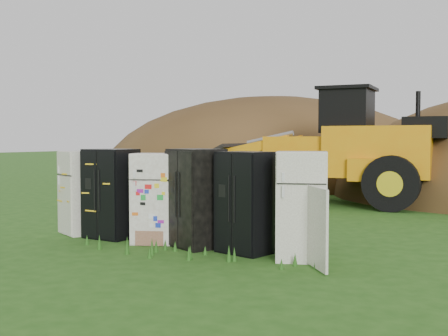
# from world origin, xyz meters

# --- Properties ---
(ground) EXTENTS (120.00, 120.00, 0.00)m
(ground) POSITION_xyz_m (0.00, 0.00, 0.00)
(ground) COLOR #245115
(ground) RESTS_ON ground
(fridge_leftmost) EXTENTS (0.96, 0.94, 1.67)m
(fridge_leftmost) POSITION_xyz_m (-2.38, 0.03, 0.83)
(fridge_leftmost) COLOR white
(fridge_leftmost) RESTS_ON ground
(fridge_black_side) EXTENTS (0.91, 0.72, 1.72)m
(fridge_black_side) POSITION_xyz_m (-1.56, -0.04, 0.86)
(fridge_black_side) COLOR black
(fridge_black_side) RESTS_ON ground
(fridge_sticker) EXTENTS (0.95, 0.92, 1.65)m
(fridge_sticker) POSITION_xyz_m (-0.53, -0.04, 0.82)
(fridge_sticker) COLOR white
(fridge_sticker) RESTS_ON ground
(fridge_dark_mid) EXTENTS (1.10, 1.01, 1.73)m
(fridge_dark_mid) POSITION_xyz_m (0.37, 0.02, 0.87)
(fridge_dark_mid) COLOR black
(fridge_dark_mid) RESTS_ON ground
(fridge_black_right) EXTENTS (0.98, 0.87, 1.70)m
(fridge_black_right) POSITION_xyz_m (1.37, 0.03, 0.85)
(fridge_black_right) COLOR black
(fridge_black_right) RESTS_ON ground
(fridge_open_door) EXTENTS (0.98, 0.95, 1.71)m
(fridge_open_door) POSITION_xyz_m (2.38, -0.04, 0.86)
(fridge_open_door) COLOR white
(fridge_open_door) RESTS_ON ground
(wheel_loader) EXTENTS (7.27, 3.51, 3.40)m
(wheel_loader) POSITION_xyz_m (-0.21, 7.56, 1.70)
(wheel_loader) COLOR orange
(wheel_loader) RESTS_ON ground
(dirt_mound_left) EXTENTS (16.65, 12.49, 7.67)m
(dirt_mound_left) POSITION_xyz_m (-5.49, 14.97, 0.00)
(dirt_mound_left) COLOR #3F2B14
(dirt_mound_left) RESTS_ON ground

